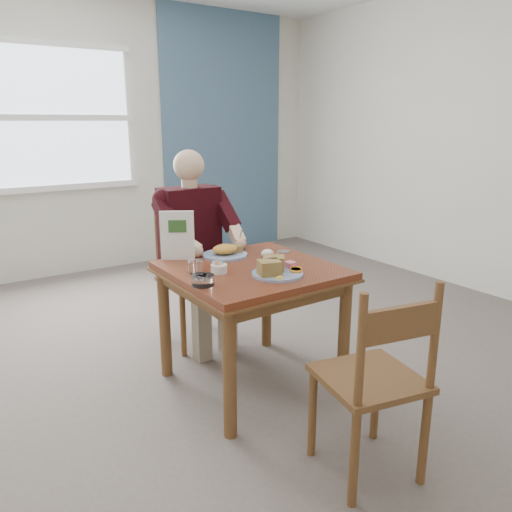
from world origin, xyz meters
TOP-DOWN VIEW (x-y plane):
  - floor at (0.00, 0.00)m, footprint 6.00×6.00m
  - wall_back at (0.00, 3.00)m, footprint 5.50×0.00m
  - accent_panel at (1.60, 2.98)m, footprint 1.60×0.02m
  - lemon_wedge at (-0.03, -0.31)m, footprint 0.06×0.05m
  - napkin at (0.20, 0.11)m, footprint 0.10×0.09m
  - metal_dish at (0.35, 0.15)m, footprint 0.11×0.11m
  - window at (-0.40, 2.97)m, footprint 1.72×0.04m
  - table at (0.00, 0.00)m, footprint 0.92×0.92m
  - chair_far at (0.00, 0.80)m, footprint 0.42×0.42m
  - chair_near at (-0.01, -1.00)m, footprint 0.50×0.50m
  - diner at (0.00, 0.71)m, footprint 0.53×0.56m
  - near_plate at (0.02, -0.20)m, footprint 0.38×0.38m
  - far_plate at (0.00, 0.29)m, footprint 0.34×0.34m
  - caddy at (-0.22, 0.00)m, footprint 0.09×0.09m
  - shakers at (-0.33, 0.07)m, footprint 0.09×0.05m
  - creamer at (-0.39, -0.14)m, footprint 0.13×0.13m
  - menu at (-0.28, 0.38)m, footprint 0.18×0.12m

SIDE VIEW (x-z plane):
  - floor at x=0.00m, z-range 0.00..0.00m
  - chair_far at x=0.00m, z-range 0.00..0.95m
  - chair_near at x=-0.01m, z-range 0.00..0.95m
  - table at x=0.00m, z-range 0.26..1.01m
  - metal_dish at x=0.35m, z-range 0.75..0.76m
  - lemon_wedge at x=-0.03m, z-range 0.75..0.78m
  - caddy at x=-0.22m, z-range 0.74..0.81m
  - napkin at x=0.20m, z-range 0.75..0.80m
  - creamer at x=-0.39m, z-range 0.75..0.81m
  - far_plate at x=0.00m, z-range 0.74..0.82m
  - near_plate at x=0.02m, z-range 0.74..0.83m
  - shakers at x=-0.33m, z-range 0.75..0.83m
  - diner at x=0.00m, z-range 0.12..1.50m
  - menu at x=-0.28m, z-range 0.75..1.05m
  - accent_panel at x=1.60m, z-range 0.00..2.80m
  - wall_back at x=0.00m, z-range -1.35..4.15m
  - window at x=-0.40m, z-range 0.89..2.31m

